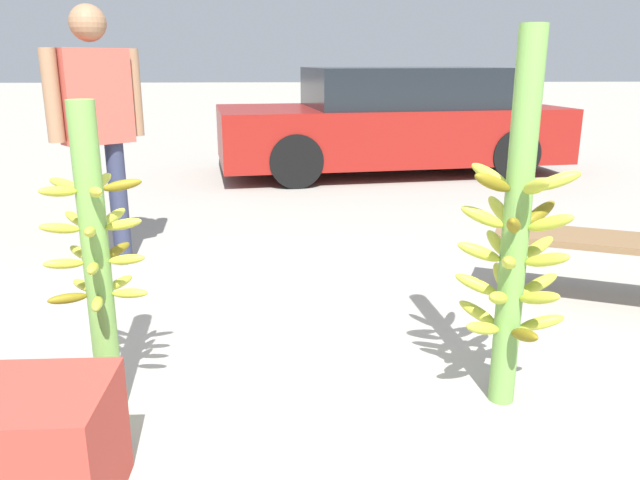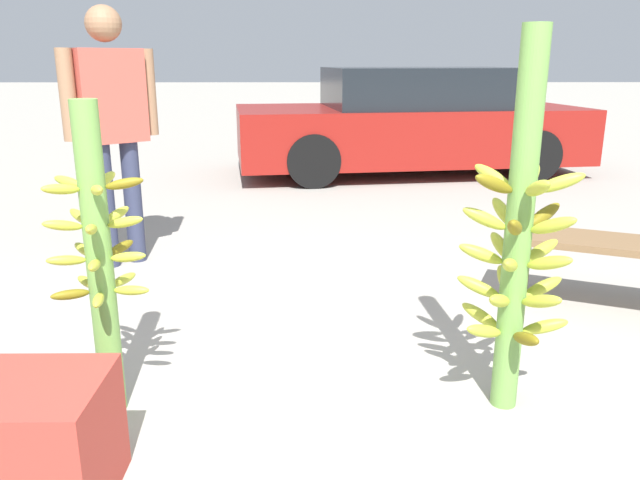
{
  "view_description": "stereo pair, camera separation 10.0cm",
  "coord_description": "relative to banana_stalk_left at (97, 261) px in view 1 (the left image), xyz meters",
  "views": [
    {
      "loc": [
        -0.09,
        -2.07,
        1.39
      ],
      "look_at": [
        0.03,
        0.27,
        0.71
      ],
      "focal_mm": 35.0,
      "sensor_mm": 36.0,
      "label": 1
    },
    {
      "loc": [
        0.01,
        -2.07,
        1.39
      ],
      "look_at": [
        0.03,
        0.27,
        0.71
      ],
      "focal_mm": 35.0,
      "sensor_mm": 36.0,
      "label": 2
    }
  ],
  "objects": [
    {
      "name": "ground_plane",
      "position": [
        0.83,
        -0.23,
        -0.65
      ],
      "size": [
        80.0,
        80.0,
        0.0
      ],
      "primitive_type": "plane",
      "color": "#9E998E"
    },
    {
      "name": "banana_stalk_left",
      "position": [
        0.0,
        0.0,
        0.0
      ],
      "size": [
        0.37,
        0.39,
        1.26
      ],
      "color": "#6B9E47",
      "rests_on": "ground_plane"
    },
    {
      "name": "banana_stalk_center",
      "position": [
        1.63,
        0.02,
        0.06
      ],
      "size": [
        0.46,
        0.46,
        1.52
      ],
      "color": "#6B9E47",
      "rests_on": "ground_plane"
    },
    {
      "name": "vendor_person",
      "position": [
        -0.52,
        1.94,
        0.38
      ],
      "size": [
        0.57,
        0.49,
        1.74
      ],
      "rotation": [
        0.0,
        0.0,
        0.69
      ],
      "color": "#2D334C",
      "rests_on": "ground_plane"
    },
    {
      "name": "market_bench",
      "position": [
        2.52,
        1.03,
        -0.3
      ],
      "size": [
        1.21,
        0.82,
        0.42
      ],
      "rotation": [
        0.0,
        0.0,
        -0.42
      ],
      "color": "brown",
      "rests_on": "ground_plane"
    },
    {
      "name": "parked_car",
      "position": [
        2.08,
        5.65,
        -0.02
      ],
      "size": [
        4.48,
        2.33,
        1.31
      ],
      "rotation": [
        0.0,
        0.0,
        1.71
      ],
      "color": "maroon",
      "rests_on": "ground_plane"
    },
    {
      "name": "produce_crate",
      "position": [
        -0.04,
        -0.57,
        -0.44
      ],
      "size": [
        0.43,
        0.43,
        0.43
      ],
      "color": "#B2382D",
      "rests_on": "ground_plane"
    }
  ]
}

